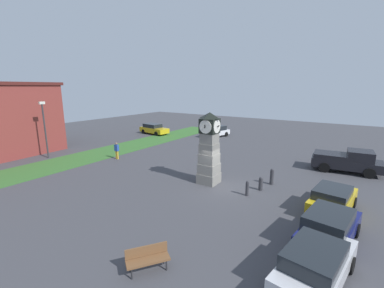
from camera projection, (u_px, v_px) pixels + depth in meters
name	position (u px, v px, depth m)	size (l,w,h in m)	color
ground_plane	(221.00, 187.00, 17.63)	(78.61, 78.61, 0.00)	#424247
clock_tower	(209.00, 151.00, 17.84)	(1.40, 1.46, 5.04)	gray
bollard_near_tower	(272.00, 176.00, 17.94)	(0.26, 0.26, 1.15)	#333338
bollard_mid_row	(261.00, 183.00, 16.95)	(0.27, 0.27, 0.93)	#333338
bollard_far_row	(247.00, 188.00, 16.09)	(0.21, 0.21, 0.98)	#333338
car_navy_sedan	(316.00, 264.00, 8.85)	(4.47, 2.37, 1.46)	silver
car_near_tower	(329.00, 227.00, 11.10)	(4.44, 2.34, 1.54)	navy
car_by_building	(333.00, 199.00, 13.97)	(4.12, 2.26, 1.43)	gold
car_silver_hatch	(216.00, 131.00, 35.21)	(4.33, 2.82, 1.49)	silver
car_end_of_row	(154.00, 129.00, 37.15)	(2.29, 4.67, 1.48)	gold
pickup_truck	(347.00, 161.00, 20.54)	(2.53, 5.19, 1.85)	black
bench	(148.00, 257.00, 9.53)	(1.61, 1.36, 0.90)	brown
pedestrian_crossing_lot	(117.00, 150.00, 24.19)	(0.25, 0.40, 1.61)	gold
street_lamp_near_road	(45.00, 125.00, 24.10)	(0.50, 0.24, 5.38)	#333338
grass_verge_far	(71.00, 161.00, 23.68)	(47.17, 4.38, 0.04)	#386B2D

